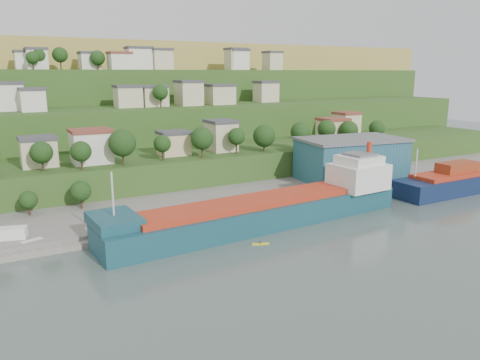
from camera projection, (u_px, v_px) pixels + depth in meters
ground at (286, 236)px, 99.25m from camera, size 500.00×500.00×0.00m
quay at (289, 195)px, 132.55m from camera, size 220.00×26.00×4.00m
hillside at (103, 139)px, 243.22m from camera, size 360.00×210.64×96.00m
cargo_ship_near at (270, 211)px, 106.64m from camera, size 74.87×16.53×19.08m
warehouse at (351, 159)px, 141.57m from camera, size 33.32×23.09×12.80m
caravan at (9, 235)px, 92.03m from camera, size 7.03×4.49×3.04m
dinghy at (32, 242)px, 91.40m from camera, size 4.37×2.75×0.82m
kayak_orange at (250, 236)px, 98.78m from camera, size 3.02×1.19×0.74m
kayak_yellow at (260, 243)px, 94.61m from camera, size 3.48×1.78×0.87m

